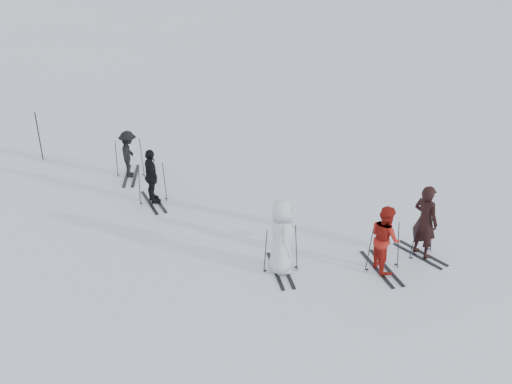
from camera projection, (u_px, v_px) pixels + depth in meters
ground at (276, 239)px, 15.39m from camera, size 120.00×120.00×0.00m
skier_near_dark at (425, 222)px, 14.25m from camera, size 0.51×0.73×1.93m
skier_red at (385, 239)px, 13.73m from camera, size 0.85×0.98×1.70m
skier_grey at (281, 237)px, 13.61m from camera, size 0.91×1.09×1.91m
skier_uphill_left at (152, 177)px, 16.96m from camera, size 0.54×1.03×1.68m
skier_uphill_far at (129, 155)px, 18.71m from camera, size 0.99×1.16×1.56m
skis_near_dark at (423, 235)px, 14.42m from camera, size 1.64×0.94×1.15m
skis_red at (384, 247)px, 13.82m from camera, size 1.94×1.39×1.27m
skis_grey at (281, 249)px, 13.75m from camera, size 1.93×1.48×1.25m
skis_uphill_left at (152, 183)px, 17.05m from camera, size 1.84×1.15×1.26m
skis_uphill_far at (129, 157)px, 18.75m from camera, size 2.10×1.74×1.35m
piste_marker at (39, 136)px, 19.91m from camera, size 0.04×0.04×1.78m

